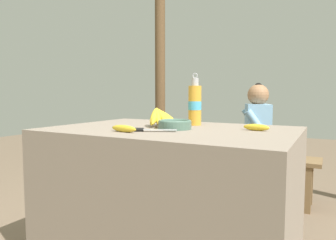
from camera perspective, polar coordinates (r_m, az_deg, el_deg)
name	(u,v)px	position (r m, az deg, el deg)	size (l,w,h in m)	color
market_counter	(171,197)	(1.75, 0.57, -14.37)	(1.32, 0.90, 0.78)	gray
banana_bunch_ripe	(161,116)	(1.77, -1.34, 0.69)	(0.16, 0.29, 0.12)	#4C381E
serving_bowl	(175,124)	(1.62, 1.29, -0.79)	(0.18, 0.18, 0.05)	#4C6B5B
water_bottle	(195,104)	(1.83, 5.13, 2.97)	(0.08, 0.08, 0.32)	gold
loose_banana_front	(124,129)	(1.50, -8.43, -1.61)	(0.17, 0.06, 0.04)	gold
loose_banana_side	(256,127)	(1.61, 16.46, -1.34)	(0.14, 0.05, 0.04)	gold
knife	(148,130)	(1.51, -3.79, -1.85)	(0.21, 0.12, 0.02)	#BCBCC1
wooden_bench	(231,159)	(2.96, 11.88, -7.37)	(1.56, 0.32, 0.42)	brown
seated_vendor	(252,134)	(2.82, 15.69, -2.51)	(0.47, 0.43, 1.08)	#473828
banana_bunch_green	(193,144)	(3.08, 4.72, -4.57)	(0.14, 0.22, 0.10)	#4C381E
support_post_near	(160,74)	(3.69, -1.51, 8.67)	(0.12, 0.12, 2.45)	brown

